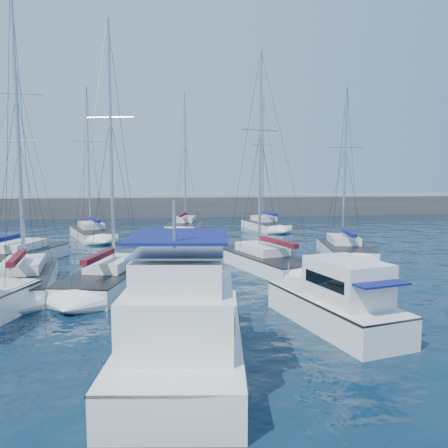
{
  "coord_description": "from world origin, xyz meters",
  "views": [
    {
      "loc": [
        -0.74,
        -17.26,
        5.84
      ],
      "look_at": [
        2.92,
        9.95,
        3.0
      ],
      "focal_mm": 35.0,
      "sensor_mm": 36.0,
      "label": 1
    }
  ],
  "objects": [
    {
      "name": "ground",
      "position": [
        0.0,
        0.0,
        0.0
      ],
      "size": [
        220.0,
        220.0,
        0.0
      ],
      "primitive_type": "plane",
      "color": "black",
      "rests_on": "ground"
    },
    {
      "name": "breakwater",
      "position": [
        0.0,
        52.0,
        1.05
      ],
      "size": [
        160.0,
        6.0,
        4.45
      ],
      "color": "#424244",
      "rests_on": "ground"
    },
    {
      "name": "motor_yacht_stbd_inner",
      "position": [
        -0.25,
        -4.24,
        1.13
      ],
      "size": [
        4.68,
        9.22,
        4.69
      ],
      "rotation": [
        0.0,
        0.0,
        -0.13
      ],
      "color": "white",
      "rests_on": "ground"
    },
    {
      "name": "motor_yacht_stbd_outer",
      "position": [
        5.91,
        -1.31,
        0.94
      ],
      "size": [
        3.94,
        7.02,
        3.2
      ],
      "rotation": [
        0.0,
        0.0,
        0.24
      ],
      "color": "white",
      "rests_on": "ground"
    },
    {
      "name": "sailboat_mid_a",
      "position": [
        -10.84,
        13.84,
        0.51
      ],
      "size": [
        5.44,
        9.03,
        13.46
      ],
      "rotation": [
        0.0,
        0.0,
        -0.3
      ],
      "color": "white",
      "rests_on": "ground"
    },
    {
      "name": "sailboat_mid_b",
      "position": [
        -8.29,
        6.57,
        0.54
      ],
      "size": [
        4.35,
        8.73,
        16.52
      ],
      "rotation": [
        0.0,
        0.0,
        0.16
      ],
      "color": "white",
      "rests_on": "ground"
    },
    {
      "name": "sailboat_mid_c",
      "position": [
        -3.79,
        6.38,
        0.53
      ],
      "size": [
        4.8,
        8.52,
        14.58
      ],
      "rotation": [
        0.0,
        0.0,
        -0.24
      ],
      "color": "white",
      "rests_on": "ground"
    },
    {
      "name": "sailboat_mid_d",
      "position": [
        5.69,
        10.17,
        0.51
      ],
      "size": [
        5.68,
        9.36,
        14.39
      ],
      "rotation": [
        0.0,
        0.0,
        0.31
      ],
      "color": "white",
      "rests_on": "ground"
    },
    {
      "name": "sailboat_mid_e",
      "position": [
        12.61,
        13.74,
        0.51
      ],
      "size": [
        4.43,
        8.04,
        13.09
      ],
      "rotation": [
        0.0,
        0.0,
        -0.19
      ],
      "color": "white",
      "rests_on": "ground"
    },
    {
      "name": "sailboat_back_a",
      "position": [
        -7.95,
        26.89,
        0.52
      ],
      "size": [
        5.86,
        9.4,
        15.23
      ],
      "rotation": [
        0.0,
        0.0,
        0.34
      ],
      "color": "white",
      "rests_on": "ground"
    },
    {
      "name": "sailboat_back_b",
      "position": [
        1.4,
        32.23,
        0.53
      ],
      "size": [
        4.67,
        9.05,
        15.93
      ],
      "rotation": [
        0.0,
        0.0,
        -0.18
      ],
      "color": "white",
      "rests_on": "ground"
    },
    {
      "name": "sailboat_back_c",
      "position": [
        10.61,
        31.72,
        0.54
      ],
      "size": [
        4.39,
        8.2,
        15.64
      ],
      "rotation": [
        0.0,
        0.0,
        0.18
      ],
      "color": "white",
      "rests_on": "ground"
    }
  ]
}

